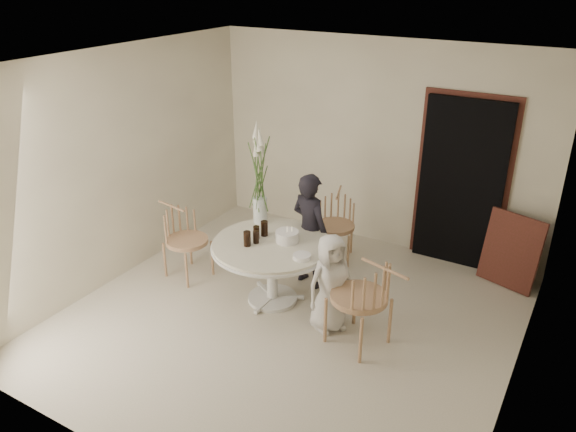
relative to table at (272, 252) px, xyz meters
The scene contains 18 objects.
ground 0.75m from the table, 35.54° to the right, with size 4.50×4.50×0.00m, color beige.
room_shell 1.09m from the table, 35.54° to the right, with size 4.50×4.50×4.50m.
doorway 2.49m from the table, 52.29° to the left, with size 1.00×0.10×2.10m, color black.
door_trim 2.53m from the table, 52.85° to the left, with size 1.12×0.03×2.22m, color maroon.
table is the anchor object (origin of this frame).
picture_frame 2.80m from the table, 37.42° to the left, with size 0.67×0.04×0.89m, color maroon.
chair_far 1.36m from the table, 84.18° to the left, with size 0.57×0.59×0.85m.
chair_right 1.31m from the table, 11.97° to the right, with size 0.68×0.65×0.99m.
chair_left 1.28m from the table, behind, with size 0.57×0.54×0.88m.
girl 0.57m from the table, 71.65° to the left, with size 0.51×0.33×1.39m, color black.
boy 0.81m from the table, 10.88° to the right, with size 0.53×0.34×1.07m, color silver.
birthday_cake 0.24m from the table, 39.47° to the left, with size 0.25×0.25×0.17m.
cola_tumbler_a 0.34m from the table, 133.80° to the right, with size 0.08×0.08×0.17m, color black.
cola_tumbler_b 0.25m from the table, 146.87° to the right, with size 0.07×0.07×0.14m, color black.
cola_tumbler_c 0.27m from the table, behind, with size 0.07×0.07×0.15m, color black.
cola_tumbler_d 0.28m from the table, 146.57° to the left, with size 0.08×0.08×0.17m, color black.
plate_stack 0.50m from the table, 18.07° to the right, with size 0.19×0.19×0.05m, color white.
flower_vase 0.88m from the table, 135.97° to the left, with size 0.16×0.16×1.21m.
Camera 1 is at (2.54, -4.34, 3.53)m, focal length 35.00 mm.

